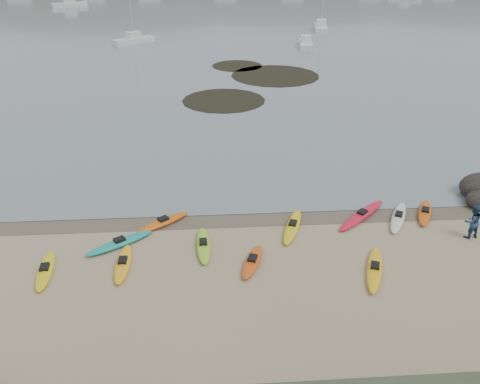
{
  "coord_description": "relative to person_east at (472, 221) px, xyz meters",
  "views": [
    {
      "loc": [
        -1.57,
        -23.38,
        14.06
      ],
      "look_at": [
        0.0,
        0.0,
        1.5
      ],
      "focal_mm": 35.0,
      "sensor_mm": 36.0,
      "label": 1
    }
  ],
  "objects": [
    {
      "name": "person_east",
      "position": [
        0.0,
        0.0,
        0.0
      ],
      "size": [
        1.06,
        0.88,
        1.95
      ],
      "primitive_type": "imported",
      "rotation": [
        0.0,
        0.0,
        3.31
      ],
      "color": "navy",
      "rests_on": "ground"
    },
    {
      "name": "far_hills",
      "position": [
        27.24,
        197.11,
        -16.9
      ],
      "size": [
        550.0,
        135.0,
        80.0
      ],
      "color": "#384235",
      "rests_on": "ground"
    },
    {
      "name": "ground",
      "position": [
        -12.14,
        3.15,
        -0.98
      ],
      "size": [
        600.0,
        600.0,
        0.0
      ],
      "primitive_type": "plane",
      "color": "tan",
      "rests_on": "ground"
    },
    {
      "name": "kelp_mats",
      "position": [
        -8.66,
        32.85,
        -0.95
      ],
      "size": [
        15.85,
        22.04,
        0.04
      ],
      "color": "black",
      "rests_on": "water"
    },
    {
      "name": "moored_boats",
      "position": [
        -2.65,
        86.82,
        -0.43
      ],
      "size": [
        96.62,
        70.71,
        1.19
      ],
      "color": "silver",
      "rests_on": "ground"
    },
    {
      "name": "wet_sand",
      "position": [
        -12.14,
        2.85,
        -0.97
      ],
      "size": [
        60.0,
        60.0,
        0.0
      ],
      "primitive_type": "plane",
      "color": "brown",
      "rests_on": "ground"
    },
    {
      "name": "kayaks",
      "position": [
        -11.17,
        0.38,
        -0.81
      ],
      "size": [
        21.94,
        8.74,
        0.34
      ],
      "color": "teal",
      "rests_on": "ground"
    }
  ]
}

